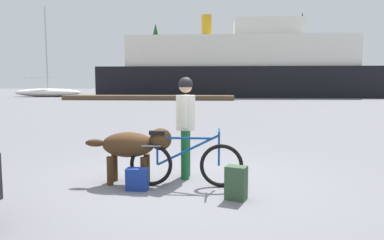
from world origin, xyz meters
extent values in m
plane|color=slate|center=(0.00, 0.00, 0.00)|extent=(160.00, 160.00, 0.00)
torus|color=black|center=(0.72, -0.28, 0.33)|extent=(0.67, 0.06, 0.67)
torus|color=black|center=(-0.37, -0.28, 0.33)|extent=(0.67, 0.06, 0.67)
cube|color=navy|center=(0.22, -0.28, 0.75)|extent=(0.70, 0.03, 0.03)
cube|color=navy|center=(0.20, -0.28, 0.57)|extent=(0.94, 0.03, 0.49)
cylinder|color=navy|center=(-0.27, -0.28, 0.54)|extent=(0.03, 0.03, 0.42)
cylinder|color=navy|center=(0.68, -0.28, 0.59)|extent=(0.03, 0.03, 0.52)
cube|color=black|center=(-0.27, -0.28, 0.83)|extent=(0.24, 0.10, 0.06)
cylinder|color=navy|center=(0.68, -0.28, 0.87)|extent=(0.03, 0.44, 0.03)
cube|color=slate|center=(-0.39, -0.28, 0.63)|extent=(0.36, 0.14, 0.02)
cylinder|color=#19592D|center=(0.12, 0.37, 0.41)|extent=(0.14, 0.14, 0.81)
cylinder|color=#19592D|center=(0.12, 0.15, 0.41)|extent=(0.14, 0.14, 0.81)
cylinder|color=silver|center=(0.12, 0.26, 1.10)|extent=(0.32, 0.32, 0.58)
cylinder|color=silver|center=(0.12, 0.48, 1.14)|extent=(0.09, 0.09, 0.51)
cylinder|color=silver|center=(0.12, 0.04, 1.14)|extent=(0.09, 0.09, 0.51)
sphere|color=tan|center=(0.12, 0.26, 1.54)|extent=(0.22, 0.22, 0.22)
sphere|color=black|center=(0.12, 0.26, 1.57)|extent=(0.24, 0.24, 0.24)
ellipsoid|color=#472D19|center=(-0.76, -0.16, 0.62)|extent=(0.83, 0.47, 0.40)
sphere|color=#472D19|center=(-0.24, -0.16, 0.72)|extent=(0.35, 0.35, 0.35)
ellipsoid|color=#472D19|center=(-1.29, -0.16, 0.64)|extent=(0.32, 0.12, 0.12)
cylinder|color=#472D19|center=(-0.49, -0.03, 0.22)|extent=(0.10, 0.10, 0.45)
cylinder|color=#472D19|center=(-0.49, -0.29, 0.22)|extent=(0.10, 0.10, 0.45)
cylinder|color=#472D19|center=(-1.02, -0.03, 0.22)|extent=(0.10, 0.10, 0.45)
cylinder|color=#472D19|center=(-1.02, -0.29, 0.22)|extent=(0.10, 0.10, 0.45)
cube|color=#334C33|center=(0.91, -0.86, 0.23)|extent=(0.33, 0.28, 0.46)
cube|color=navy|center=(-0.54, -0.53, 0.17)|extent=(0.33, 0.20, 0.33)
cube|color=brown|center=(-5.66, 27.05, 0.20)|extent=(15.26, 2.30, 0.40)
cube|color=black|center=(2.80, 34.70, 1.58)|extent=(29.55, 7.21, 3.17)
cube|color=silver|center=(2.80, 34.70, 4.77)|extent=(23.64, 6.05, 3.20)
cube|color=silver|center=(5.76, 34.70, 7.27)|extent=(7.09, 4.32, 1.80)
cylinder|color=#BF8C19|center=(-0.74, 34.70, 7.57)|extent=(1.10, 1.10, 2.40)
ellipsoid|color=silver|center=(-17.92, 33.03, 0.45)|extent=(7.42, 2.08, 0.90)
cylinder|color=#B2B2B7|center=(-17.92, 33.03, 5.24)|extent=(0.14, 0.14, 8.68)
cylinder|color=#B2B2B7|center=(-19.04, 33.03, 2.10)|extent=(3.34, 0.10, 0.10)
cylinder|color=#4C331E|center=(-9.43, 52.77, 1.07)|extent=(0.49, 0.49, 2.14)
cone|color=#1E4C28|center=(-9.43, 52.77, 6.47)|extent=(4.00, 4.00, 8.65)
cylinder|color=#4C331E|center=(4.88, 51.86, 1.53)|extent=(0.34, 0.34, 3.06)
cone|color=#143819|center=(4.88, 51.86, 6.86)|extent=(3.70, 3.70, 7.59)
cylinder|color=#4C331E|center=(13.54, 53.96, 1.22)|extent=(0.50, 0.50, 2.44)
cone|color=#1E4C28|center=(13.54, 53.96, 7.42)|extent=(4.11, 4.11, 9.96)
camera|label=1|loc=(0.67, -5.81, 1.61)|focal=34.43mm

